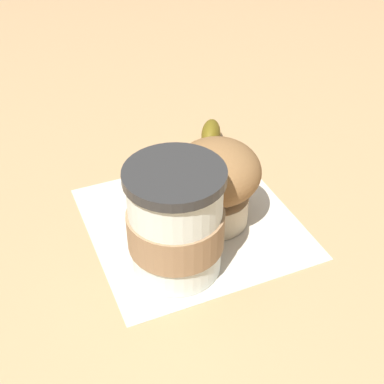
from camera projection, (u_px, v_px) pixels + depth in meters
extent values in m
plane|color=tan|center=(192.00, 223.00, 0.60)|extent=(3.00, 3.00, 0.00)
cube|color=beige|center=(192.00, 222.00, 0.60)|extent=(0.23, 0.23, 0.00)
cylinder|color=silver|center=(176.00, 225.00, 0.51)|extent=(0.09, 0.09, 0.11)
cylinder|color=#2D2D2D|center=(174.00, 175.00, 0.48)|extent=(0.10, 0.10, 0.01)
cylinder|color=#997551|center=(176.00, 228.00, 0.51)|extent=(0.09, 0.09, 0.04)
cylinder|color=beige|center=(216.00, 208.00, 0.59)|extent=(0.07, 0.07, 0.03)
ellipsoid|color=olive|center=(217.00, 171.00, 0.56)|extent=(0.09, 0.09, 0.06)
ellipsoid|color=gold|center=(182.00, 180.00, 0.63)|extent=(0.03, 0.06, 0.03)
ellipsoid|color=gold|center=(207.00, 157.00, 0.67)|extent=(0.06, 0.07, 0.03)
ellipsoid|color=brown|center=(211.00, 134.00, 0.72)|extent=(0.06, 0.05, 0.03)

